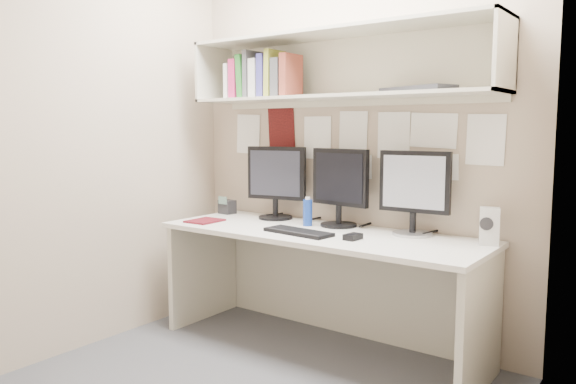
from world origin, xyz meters
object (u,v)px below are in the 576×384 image
Objects in this scene: desk at (320,290)px; monitor_left at (276,180)px; monitor_center at (340,184)px; speaker at (489,226)px; desk_phone at (227,207)px; keyboard at (298,232)px; monitor_right at (414,190)px; maroon_notebook at (205,221)px.

desk is 4.09× the size of monitor_left.
monitor_center is 0.94m from speaker.
keyboard is at bearing -15.94° from desk_phone.
desk is 15.63× the size of desk_phone.
monitor_right is at bearing 7.34° from monitor_center.
keyboard is at bearing -91.77° from monitor_center.
desk_phone is (-0.92, -0.03, -0.21)m from monitor_center.
desk is 4.12× the size of monitor_center.
monitor_right is 1.14× the size of keyboard.
desk is 0.90m from maroon_notebook.
monitor_right reaches higher than desk.
keyboard is (-0.06, -0.15, 0.37)m from desk.
desk is at bearing -159.67° from monitor_right.
maroon_notebook is (-0.80, -0.16, 0.37)m from desk.
desk_phone is (-1.85, -0.02, -0.05)m from speaker.
monitor_right reaches higher than desk_phone.
desk is 0.41m from keyboard.
keyboard is at bearing 0.05° from maroon_notebook.
desk is at bearing 174.19° from speaker.
desk_phone is (-0.42, -0.03, -0.21)m from monitor_left.
monitor_center is (0.00, 0.22, 0.63)m from desk.
keyboard is 1.05m from speaker.
desk_phone is at bearing 177.87° from monitor_right.
maroon_notebook reaches higher than desk.
monitor_right is 0.71m from keyboard.
monitor_right is 1.43m from desk_phone.
monitor_center is at bearing 89.95° from desk.
desk_phone is at bearing 173.01° from monitor_left.
maroon_notebook is (-1.73, -0.37, -0.09)m from speaker.
desk is 0.83m from monitor_left.
speaker is at bearing 6.60° from monitor_center.
maroon_notebook is at bearing -172.34° from keyboard.
desk_phone is at bearing 107.63° from maroon_notebook.
monitor_center is at bearing 24.24° from maroon_notebook.
monitor_left is at bearing 50.67° from maroon_notebook.
desk is at bearing -35.32° from monitor_left.
monitor_left reaches higher than monitor_center.
keyboard is at bearing -178.71° from speaker.
keyboard is at bearing -51.21° from monitor_left.
desk is 9.05× the size of maroon_notebook.
desk is 0.83m from monitor_right.
monitor_center is 0.45m from keyboard.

